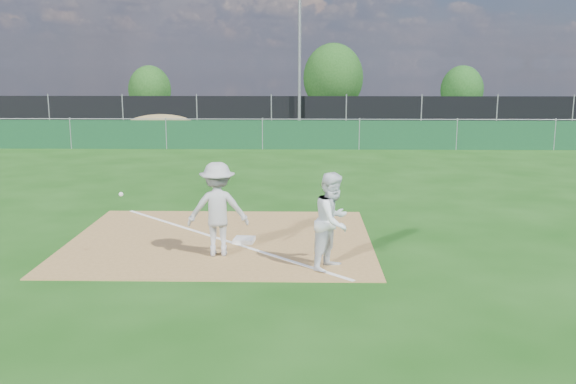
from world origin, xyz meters
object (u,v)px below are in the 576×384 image
object	(u,v)px
runner	(333,221)
car_mid	(290,111)
tree_mid	(333,78)
car_right	(327,110)
tree_right	(462,90)
car_left	(166,111)
tree_left	(150,90)
play_at_first	(218,209)
first_base	(244,240)
light_pole	(300,54)

from	to	relation	value
runner	car_mid	distance (m)	27.59
car_mid	tree_mid	distance (m)	7.64
car_right	tree_right	xyz separation A→B (m)	(9.32, 5.14, 1.04)
car_left	tree_left	size ratio (longest dim) A/B	1.17
car_mid	play_at_first	bearing A→B (deg)	-177.88
play_at_first	tree_mid	world-z (taller)	tree_mid
runner	tree_left	world-z (taller)	tree_left
play_at_first	runner	bearing A→B (deg)	-18.99
car_mid	tree_left	size ratio (longest dim) A/B	1.25
runner	tree_left	bearing A→B (deg)	48.98
car_mid	car_left	bearing A→B (deg)	88.50
tree_left	car_left	bearing A→B (deg)	-66.40
car_right	tree_left	xyz separation A→B (m)	(-11.87, 4.69, 1.04)
first_base	car_right	distance (m)	26.96
play_at_first	tree_right	size ratio (longest dim) A/B	0.68
tree_right	tree_left	bearing A→B (deg)	-178.79
first_base	car_left	xyz separation A→B (m)	(-7.07, 26.70, 0.62)
car_right	tree_mid	bearing A→B (deg)	-29.93
play_at_first	tree_mid	bearing A→B (deg)	83.70
play_at_first	tree_right	world-z (taller)	tree_right
tree_right	light_pole	bearing A→B (deg)	-137.50
tree_left	light_pole	bearing A→B (deg)	-43.37
first_base	car_mid	bearing A→B (deg)	89.04
light_pole	car_right	world-z (taller)	light_pole
first_base	car_mid	world-z (taller)	car_mid
light_pole	tree_left	size ratio (longest dim) A/B	2.36
first_base	car_left	world-z (taller)	car_left
car_mid	tree_right	world-z (taller)	tree_right
runner	tree_mid	xyz separation A→B (m)	(1.65, 34.39, 1.68)
first_base	runner	world-z (taller)	runner
light_pole	car_right	distance (m)	6.17
car_mid	car_right	bearing A→B (deg)	-65.82
car_right	runner	bearing A→B (deg)	153.94
play_at_first	car_right	size ratio (longest dim) A/B	0.48
car_left	tree_mid	bearing A→B (deg)	-44.41
first_base	car_mid	size ratio (longest dim) A/B	0.09
play_at_first	tree_left	world-z (taller)	tree_left
tree_right	car_mid	bearing A→B (deg)	-152.72
car_left	car_right	bearing A→B (deg)	-74.20
first_base	tree_mid	bearing A→B (deg)	84.23
play_at_first	tree_left	xyz separation A→B (m)	(-8.78, 32.37, 0.86)
tree_left	tree_right	size ratio (longest dim) A/B	1.00
light_pole	runner	distance (m)	23.67
runner	car_left	bearing A→B (deg)	48.02
tree_left	tree_mid	bearing A→B (deg)	6.00
car_mid	tree_right	size ratio (longest dim) A/B	1.25
tree_left	tree_mid	world-z (taller)	tree_mid
play_at_first	first_base	bearing A→B (deg)	65.02
runner	tree_right	distance (m)	35.10
tree_left	tree_right	xyz separation A→B (m)	(21.19, 0.45, 0.00)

